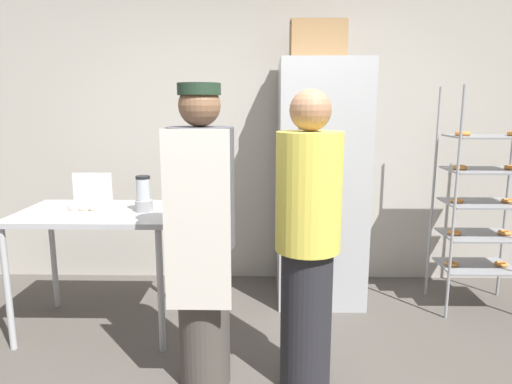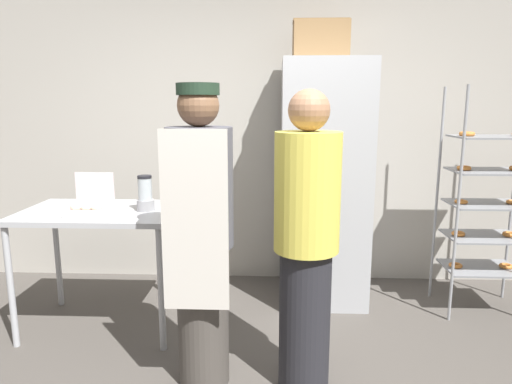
{
  "view_description": "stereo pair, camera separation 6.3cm",
  "coord_description": "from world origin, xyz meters",
  "px_view_note": "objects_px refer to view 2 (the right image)",
  "views": [
    {
      "loc": [
        0.09,
        -2.07,
        1.63
      ],
      "look_at": [
        0.03,
        0.75,
        1.09
      ],
      "focal_mm": 32.0,
      "sensor_mm": 36.0,
      "label": 1
    },
    {
      "loc": [
        0.15,
        -2.06,
        1.63
      ],
      "look_at": [
        0.03,
        0.75,
        1.09
      ],
      "focal_mm": 32.0,
      "sensor_mm": 36.0,
      "label": 2
    }
  ],
  "objects_px": {
    "blender_pitcher": "(145,195)",
    "person_baker": "(201,235)",
    "refrigerator": "(324,184)",
    "donut_box": "(90,208)",
    "person_customer": "(306,242)",
    "baking_rack": "(487,203)",
    "cardboard_storage_box": "(320,41)"
  },
  "relations": [
    {
      "from": "donut_box",
      "to": "person_customer",
      "type": "relative_size",
      "value": 0.16
    },
    {
      "from": "blender_pitcher",
      "to": "person_baker",
      "type": "height_order",
      "value": "person_baker"
    },
    {
      "from": "blender_pitcher",
      "to": "person_baker",
      "type": "xyz_separation_m",
      "value": [
        0.5,
        -0.66,
        -0.09
      ]
    },
    {
      "from": "refrigerator",
      "to": "person_baker",
      "type": "distance_m",
      "value": 1.51
    },
    {
      "from": "cardboard_storage_box",
      "to": "blender_pitcher",
      "type": "bearing_deg",
      "value": -151.97
    },
    {
      "from": "baking_rack",
      "to": "donut_box",
      "type": "bearing_deg",
      "value": -169.34
    },
    {
      "from": "donut_box",
      "to": "person_baker",
      "type": "relative_size",
      "value": 0.16
    },
    {
      "from": "blender_pitcher",
      "to": "person_baker",
      "type": "bearing_deg",
      "value": -52.64
    },
    {
      "from": "blender_pitcher",
      "to": "person_baker",
      "type": "relative_size",
      "value": 0.15
    },
    {
      "from": "refrigerator",
      "to": "donut_box",
      "type": "bearing_deg",
      "value": -156.19
    },
    {
      "from": "blender_pitcher",
      "to": "cardboard_storage_box",
      "type": "distance_m",
      "value": 1.82
    },
    {
      "from": "refrigerator",
      "to": "person_customer",
      "type": "distance_m",
      "value": 1.3
    },
    {
      "from": "refrigerator",
      "to": "baking_rack",
      "type": "xyz_separation_m",
      "value": [
        1.25,
        -0.19,
        -0.11
      ]
    },
    {
      "from": "cardboard_storage_box",
      "to": "person_customer",
      "type": "relative_size",
      "value": 0.25
    },
    {
      "from": "person_baker",
      "to": "baking_rack",
      "type": "bearing_deg",
      "value": 27.55
    },
    {
      "from": "refrigerator",
      "to": "person_baker",
      "type": "xyz_separation_m",
      "value": [
        -0.82,
        -1.27,
        -0.08
      ]
    },
    {
      "from": "baking_rack",
      "to": "person_baker",
      "type": "xyz_separation_m",
      "value": [
        -2.07,
        -1.08,
        0.03
      ]
    },
    {
      "from": "blender_pitcher",
      "to": "person_baker",
      "type": "distance_m",
      "value": 0.83
    },
    {
      "from": "refrigerator",
      "to": "donut_box",
      "type": "xyz_separation_m",
      "value": [
        -1.67,
        -0.74,
        -0.05
      ]
    },
    {
      "from": "donut_box",
      "to": "blender_pitcher",
      "type": "distance_m",
      "value": 0.38
    },
    {
      "from": "donut_box",
      "to": "blender_pitcher",
      "type": "height_order",
      "value": "donut_box"
    },
    {
      "from": "person_baker",
      "to": "person_customer",
      "type": "bearing_deg",
      "value": -1.38
    },
    {
      "from": "baking_rack",
      "to": "person_customer",
      "type": "distance_m",
      "value": 1.84
    },
    {
      "from": "donut_box",
      "to": "blender_pitcher",
      "type": "bearing_deg",
      "value": 20.07
    },
    {
      "from": "person_baker",
      "to": "person_customer",
      "type": "relative_size",
      "value": 1.02
    },
    {
      "from": "donut_box",
      "to": "person_customer",
      "type": "xyz_separation_m",
      "value": [
        1.45,
        -0.54,
        -0.06
      ]
    },
    {
      "from": "refrigerator",
      "to": "donut_box",
      "type": "relative_size",
      "value": 7.09
    },
    {
      "from": "baking_rack",
      "to": "cardboard_storage_box",
      "type": "distance_m",
      "value": 1.82
    },
    {
      "from": "baking_rack",
      "to": "blender_pitcher",
      "type": "height_order",
      "value": "baking_rack"
    },
    {
      "from": "baking_rack",
      "to": "blender_pitcher",
      "type": "bearing_deg",
      "value": -170.69
    },
    {
      "from": "refrigerator",
      "to": "cardboard_storage_box",
      "type": "distance_m",
      "value": 1.14
    },
    {
      "from": "refrigerator",
      "to": "donut_box",
      "type": "distance_m",
      "value": 1.83
    }
  ]
}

